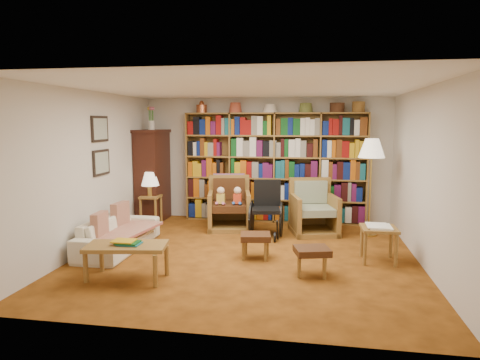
% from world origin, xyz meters
% --- Properties ---
extents(floor, '(5.00, 5.00, 0.00)m').
position_xyz_m(floor, '(0.00, 0.00, 0.00)').
color(floor, '#8F4F16').
rests_on(floor, ground).
extents(ceiling, '(5.00, 5.00, 0.00)m').
position_xyz_m(ceiling, '(0.00, 0.00, 2.50)').
color(ceiling, white).
rests_on(ceiling, wall_back).
extents(wall_back, '(5.00, 0.00, 5.00)m').
position_xyz_m(wall_back, '(0.00, 2.50, 1.25)').
color(wall_back, silver).
rests_on(wall_back, floor).
extents(wall_front, '(5.00, 0.00, 5.00)m').
position_xyz_m(wall_front, '(0.00, -2.50, 1.25)').
color(wall_front, silver).
rests_on(wall_front, floor).
extents(wall_left, '(0.00, 5.00, 5.00)m').
position_xyz_m(wall_left, '(-2.50, 0.00, 1.25)').
color(wall_left, silver).
rests_on(wall_left, floor).
extents(wall_right, '(0.00, 5.00, 5.00)m').
position_xyz_m(wall_right, '(2.50, 0.00, 1.25)').
color(wall_right, silver).
rests_on(wall_right, floor).
extents(bookshelf, '(3.60, 0.30, 2.42)m').
position_xyz_m(bookshelf, '(0.20, 2.33, 1.17)').
color(bookshelf, olive).
rests_on(bookshelf, floor).
extents(curio_cabinet, '(0.50, 0.95, 2.40)m').
position_xyz_m(curio_cabinet, '(-2.25, 2.00, 0.95)').
color(curio_cabinet, '#3B1A10').
rests_on(curio_cabinet, floor).
extents(framed_pictures, '(0.03, 0.52, 0.97)m').
position_xyz_m(framed_pictures, '(-2.48, 0.30, 1.62)').
color(framed_pictures, black).
rests_on(framed_pictures, wall_left).
extents(sofa, '(1.78, 0.71, 0.52)m').
position_xyz_m(sofa, '(-2.05, -0.05, 0.26)').
color(sofa, beige).
rests_on(sofa, floor).
extents(sofa_throw, '(0.92, 1.47, 0.04)m').
position_xyz_m(sofa_throw, '(-2.00, -0.05, 0.30)').
color(sofa_throw, beige).
rests_on(sofa_throw, sofa).
extents(cushion_left, '(0.16, 0.41, 0.40)m').
position_xyz_m(cushion_left, '(-2.18, 0.30, 0.45)').
color(cushion_left, maroon).
rests_on(cushion_left, sofa).
extents(cushion_right, '(0.14, 0.39, 0.38)m').
position_xyz_m(cushion_right, '(-2.18, -0.40, 0.45)').
color(cushion_right, maroon).
rests_on(cushion_right, sofa).
extents(side_table_lamp, '(0.40, 0.40, 0.59)m').
position_xyz_m(side_table_lamp, '(-2.15, 1.59, 0.42)').
color(side_table_lamp, olive).
rests_on(side_table_lamp, floor).
extents(table_lamp, '(0.34, 0.34, 0.47)m').
position_xyz_m(table_lamp, '(-2.15, 1.59, 0.90)').
color(table_lamp, '#B8943B').
rests_on(table_lamp, side_table_lamp).
extents(armchair_leather, '(0.95, 0.98, 1.01)m').
position_xyz_m(armchair_leather, '(-0.58, 1.66, 0.41)').
color(armchair_leather, olive).
rests_on(armchair_leather, floor).
extents(armchair_sage, '(0.98, 0.99, 0.98)m').
position_xyz_m(armchair_sage, '(1.00, 1.58, 0.37)').
color(armchair_sage, olive).
rests_on(armchair_sage, floor).
extents(wheelchair, '(0.57, 0.79, 0.99)m').
position_xyz_m(wheelchair, '(0.16, 1.18, 0.45)').
color(wheelchair, black).
rests_on(wheelchair, floor).
extents(floor_lamp, '(0.46, 0.46, 1.73)m').
position_xyz_m(floor_lamp, '(1.97, 1.51, 1.49)').
color(floor_lamp, '#B8943B').
rests_on(floor_lamp, floor).
extents(side_table_papers, '(0.51, 0.51, 0.54)m').
position_xyz_m(side_table_papers, '(1.92, 0.01, 0.43)').
color(side_table_papers, olive).
rests_on(side_table_papers, floor).
extents(footstool_a, '(0.49, 0.43, 0.37)m').
position_xyz_m(footstool_a, '(0.15, -0.13, 0.30)').
color(footstool_a, '#432711').
rests_on(footstool_a, floor).
extents(footstool_b, '(0.52, 0.48, 0.37)m').
position_xyz_m(footstool_b, '(0.97, -0.71, 0.31)').
color(footstool_b, '#432711').
rests_on(footstool_b, floor).
extents(coffee_table, '(1.08, 0.66, 0.51)m').
position_xyz_m(coffee_table, '(-1.37, -1.25, 0.40)').
color(coffee_table, olive).
rests_on(coffee_table, floor).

